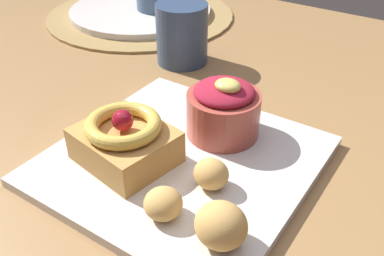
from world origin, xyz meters
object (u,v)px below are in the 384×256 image
(fritter_back, at_px, (211,174))
(coffee_mug, at_px, (182,34))
(berry_ramekin, at_px, (223,109))
(back_plate, at_px, (141,11))
(front_plate, at_px, (182,161))
(fritter_front, at_px, (163,204))
(fritter_middle, at_px, (221,225))
(cake_slice, at_px, (125,140))

(fritter_back, height_order, coffee_mug, coffee_mug)
(berry_ramekin, distance_m, fritter_back, 0.10)
(back_plate, distance_m, coffee_mug, 0.24)
(front_plate, relative_size, coffee_mug, 2.86)
(fritter_front, xyz_separation_m, fritter_back, (0.02, 0.06, 0.00))
(berry_ramekin, distance_m, coffee_mug, 0.23)
(fritter_front, xyz_separation_m, fritter_middle, (0.06, 0.00, 0.01))
(cake_slice, distance_m, coffee_mug, 0.29)
(fritter_front, bearing_deg, cake_slice, 152.03)
(fritter_middle, bearing_deg, back_plate, 135.92)
(berry_ramekin, relative_size, fritter_front, 2.34)
(berry_ramekin, bearing_deg, cake_slice, -121.01)
(berry_ramekin, height_order, coffee_mug, coffee_mug)
(cake_slice, height_order, fritter_middle, cake_slice)
(cake_slice, xyz_separation_m, coffee_mug, (-0.11, 0.26, 0.01))
(cake_slice, xyz_separation_m, back_plate, (-0.31, 0.40, -0.03))
(cake_slice, xyz_separation_m, fritter_front, (0.09, -0.05, -0.01))
(front_plate, distance_m, fritter_front, 0.10)
(fritter_front, bearing_deg, fritter_middle, 1.25)
(front_plate, xyz_separation_m, coffee_mug, (-0.16, 0.23, 0.04))
(berry_ramekin, xyz_separation_m, coffee_mug, (-0.17, 0.16, 0.00))
(fritter_front, bearing_deg, berry_ramekin, 98.94)
(back_plate, bearing_deg, fritter_front, -48.38)
(fritter_back, distance_m, coffee_mug, 0.33)
(coffee_mug, bearing_deg, berry_ramekin, -42.92)
(front_plate, height_order, coffee_mug, coffee_mug)
(fritter_front, height_order, fritter_middle, fritter_middle)
(fritter_middle, bearing_deg, fritter_front, -178.75)
(fritter_front, height_order, coffee_mug, coffee_mug)
(front_plate, distance_m, fritter_back, 0.06)
(cake_slice, height_order, fritter_back, cake_slice)
(front_plate, height_order, cake_slice, cake_slice)
(front_plate, bearing_deg, cake_slice, -141.73)
(front_plate, xyz_separation_m, berry_ramekin, (0.01, 0.07, 0.04))
(fritter_front, distance_m, fritter_back, 0.06)
(berry_ramekin, relative_size, fritter_back, 2.36)
(back_plate, relative_size, coffee_mug, 2.98)
(berry_ramekin, bearing_deg, front_plate, -101.84)
(berry_ramekin, height_order, fritter_middle, berry_ramekin)
(fritter_back, relative_size, coffee_mug, 0.38)
(cake_slice, bearing_deg, back_plate, 127.69)
(berry_ramekin, xyz_separation_m, back_plate, (-0.37, 0.29, -0.03))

